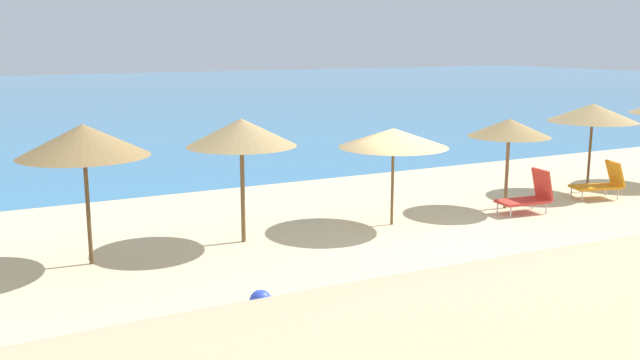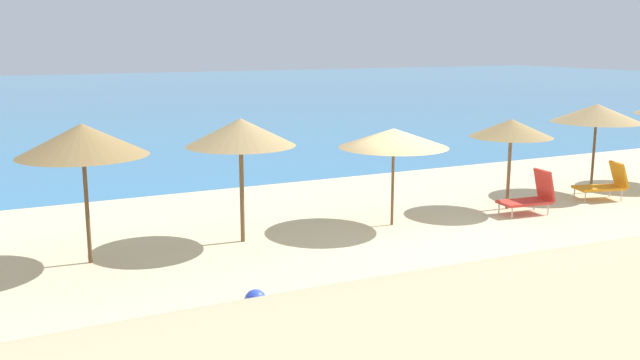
{
  "view_description": "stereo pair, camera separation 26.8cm",
  "coord_description": "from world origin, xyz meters",
  "px_view_note": "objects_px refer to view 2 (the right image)",
  "views": [
    {
      "loc": [
        -9.43,
        -13.09,
        4.5
      ],
      "look_at": [
        -1.84,
        1.6,
        1.17
      ],
      "focal_mm": 39.06,
      "sensor_mm": 36.0,
      "label": 1
    },
    {
      "loc": [
        -9.19,
        -13.21,
        4.5
      ],
      "look_at": [
        -1.84,
        1.6,
        1.17
      ],
      "focal_mm": 39.06,
      "sensor_mm": 36.0,
      "label": 2
    }
  ],
  "objects_px": {
    "beach_umbrella_4": "(511,128)",
    "beach_ball": "(256,301)",
    "lounge_chair_1": "(605,184)",
    "beach_umbrella_1": "(82,140)",
    "lounge_chair_0": "(531,196)",
    "beach_umbrella_2": "(241,132)",
    "beach_umbrella_5": "(597,113)",
    "beach_umbrella_3": "(394,138)"
  },
  "relations": [
    {
      "from": "beach_umbrella_4",
      "to": "beach_ball",
      "type": "height_order",
      "value": "beach_umbrella_4"
    },
    {
      "from": "beach_umbrella_4",
      "to": "lounge_chair_1",
      "type": "height_order",
      "value": "beach_umbrella_4"
    },
    {
      "from": "beach_umbrella_1",
      "to": "lounge_chair_1",
      "type": "xyz_separation_m",
      "value": [
        14.14,
        -0.55,
        -2.09
      ]
    },
    {
      "from": "lounge_chair_0",
      "to": "beach_umbrella_2",
      "type": "bearing_deg",
      "value": 88.9
    },
    {
      "from": "beach_umbrella_2",
      "to": "lounge_chair_1",
      "type": "bearing_deg",
      "value": -3.28
    },
    {
      "from": "lounge_chair_0",
      "to": "beach_ball",
      "type": "xyz_separation_m",
      "value": [
        -8.96,
        -3.11,
        -0.28
      ]
    },
    {
      "from": "beach_umbrella_4",
      "to": "beach_umbrella_5",
      "type": "relative_size",
      "value": 0.92
    },
    {
      "from": "beach_umbrella_1",
      "to": "beach_umbrella_3",
      "type": "distance_m",
      "value": 7.19
    },
    {
      "from": "lounge_chair_0",
      "to": "beach_umbrella_3",
      "type": "bearing_deg",
      "value": 86.22
    },
    {
      "from": "beach_umbrella_3",
      "to": "lounge_chair_1",
      "type": "relative_size",
      "value": 1.72
    },
    {
      "from": "beach_umbrella_2",
      "to": "beach_umbrella_3",
      "type": "xyz_separation_m",
      "value": [
        3.82,
        -0.28,
        -0.33
      ]
    },
    {
      "from": "beach_umbrella_5",
      "to": "beach_umbrella_4",
      "type": "bearing_deg",
      "value": -172.46
    },
    {
      "from": "lounge_chair_1",
      "to": "beach_umbrella_2",
      "type": "bearing_deg",
      "value": 102.79
    },
    {
      "from": "beach_umbrella_1",
      "to": "beach_umbrella_4",
      "type": "relative_size",
      "value": 1.18
    },
    {
      "from": "beach_umbrella_1",
      "to": "beach_umbrella_4",
      "type": "distance_m",
      "value": 10.89
    },
    {
      "from": "beach_umbrella_1",
      "to": "beach_umbrella_5",
      "type": "bearing_deg",
      "value": 1.25
    },
    {
      "from": "beach_umbrella_1",
      "to": "beach_umbrella_4",
      "type": "bearing_deg",
      "value": -0.88
    },
    {
      "from": "lounge_chair_0",
      "to": "beach_ball",
      "type": "height_order",
      "value": "lounge_chair_0"
    },
    {
      "from": "beach_umbrella_3",
      "to": "beach_umbrella_1",
      "type": "bearing_deg",
      "value": 178.29
    },
    {
      "from": "lounge_chair_1",
      "to": "beach_ball",
      "type": "bearing_deg",
      "value": 121.99
    },
    {
      "from": "beach_umbrella_2",
      "to": "beach_umbrella_5",
      "type": "relative_size",
      "value": 1.06
    },
    {
      "from": "beach_umbrella_3",
      "to": "beach_ball",
      "type": "height_order",
      "value": "beach_umbrella_3"
    },
    {
      "from": "beach_ball",
      "to": "beach_umbrella_1",
      "type": "bearing_deg",
      "value": 117.73
    },
    {
      "from": "beach_umbrella_2",
      "to": "lounge_chair_0",
      "type": "height_order",
      "value": "beach_umbrella_2"
    },
    {
      "from": "beach_umbrella_3",
      "to": "lounge_chair_1",
      "type": "xyz_separation_m",
      "value": [
        6.96,
        -0.34,
        -1.71
      ]
    },
    {
      "from": "beach_umbrella_1",
      "to": "lounge_chair_0",
      "type": "height_order",
      "value": "beach_umbrella_1"
    },
    {
      "from": "lounge_chair_0",
      "to": "beach_ball",
      "type": "distance_m",
      "value": 9.49
    },
    {
      "from": "beach_umbrella_1",
      "to": "beach_umbrella_3",
      "type": "xyz_separation_m",
      "value": [
        7.17,
        -0.21,
        -0.38
      ]
    },
    {
      "from": "beach_umbrella_4",
      "to": "beach_ball",
      "type": "relative_size",
      "value": 6.33
    },
    {
      "from": "lounge_chair_0",
      "to": "beach_ball",
      "type": "bearing_deg",
      "value": 115.02
    },
    {
      "from": "beach_umbrella_1",
      "to": "beach_ball",
      "type": "height_order",
      "value": "beach_umbrella_1"
    },
    {
      "from": "beach_umbrella_5",
      "to": "lounge_chair_0",
      "type": "distance_m",
      "value": 4.17
    },
    {
      "from": "beach_umbrella_1",
      "to": "lounge_chair_0",
      "type": "xyz_separation_m",
      "value": [
        11.06,
        -0.88,
        -2.08
      ]
    },
    {
      "from": "beach_umbrella_1",
      "to": "beach_ball",
      "type": "xyz_separation_m",
      "value": [
        2.09,
        -3.98,
        -2.36
      ]
    },
    {
      "from": "beach_umbrella_3",
      "to": "lounge_chair_1",
      "type": "height_order",
      "value": "beach_umbrella_3"
    },
    {
      "from": "beach_umbrella_4",
      "to": "lounge_chair_1",
      "type": "xyz_separation_m",
      "value": [
        3.25,
        -0.38,
        -1.73
      ]
    },
    {
      "from": "lounge_chair_0",
      "to": "lounge_chair_1",
      "type": "relative_size",
      "value": 0.95
    },
    {
      "from": "beach_umbrella_2",
      "to": "lounge_chair_1",
      "type": "distance_m",
      "value": 10.99
    },
    {
      "from": "beach_umbrella_2",
      "to": "beach_ball",
      "type": "distance_m",
      "value": 4.83
    },
    {
      "from": "beach_umbrella_3",
      "to": "beach_umbrella_4",
      "type": "bearing_deg",
      "value": 0.71
    },
    {
      "from": "beach_umbrella_1",
      "to": "lounge_chair_0",
      "type": "bearing_deg",
      "value": -4.53
    },
    {
      "from": "beach_umbrella_2",
      "to": "beach_ball",
      "type": "relative_size",
      "value": 7.29
    }
  ]
}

